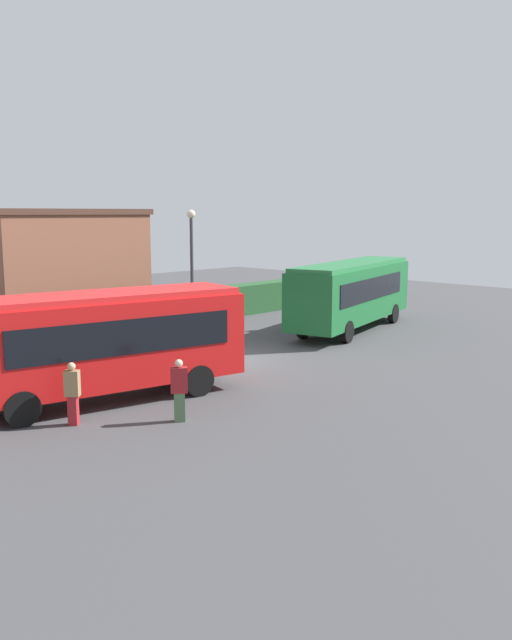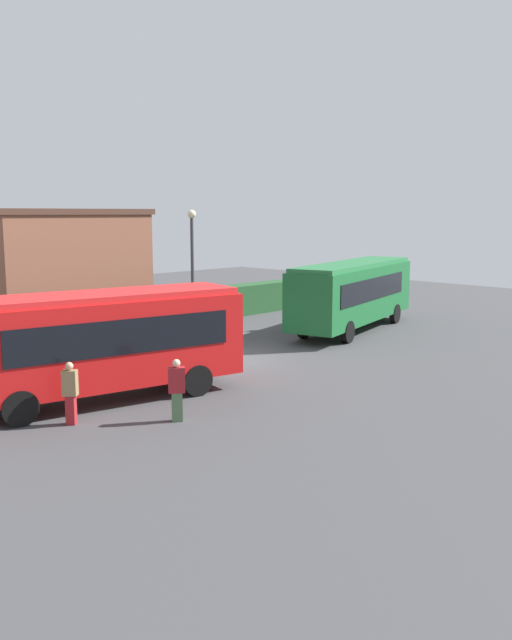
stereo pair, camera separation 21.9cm
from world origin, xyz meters
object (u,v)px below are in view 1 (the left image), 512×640
(bus_red, at_px, (101,340))
(bus_green, at_px, (352,291))
(person_center, at_px, (179,389))
(person_far, at_px, (287,311))
(person_left, at_px, (72,392))
(person_right, at_px, (110,354))
(traffic_cone, at_px, (19,358))
(lamppost, at_px, (192,262))

(bus_red, bearing_deg, bus_green, -161.04)
(person_center, bearing_deg, person_far, 157.16)
(person_left, relative_size, person_right, 0.96)
(bus_green, bearing_deg, person_right, 166.55)
(bus_green, height_order, traffic_cone, bus_green)
(person_right, xyz_separation_m, lamppost, (6.08, 2.77, 2.66))
(person_far, distance_m, lamppost, 6.36)
(traffic_cone, bearing_deg, bus_green, -16.34)
(bus_green, bearing_deg, person_center, -174.88)
(traffic_cone, bearing_deg, lamppost, -13.16)
(person_center, xyz_separation_m, lamppost, (7.26, 7.86, 2.70))
(person_right, height_order, lamppost, lamppost)
(bus_red, height_order, person_center, bus_red)
(bus_red, bearing_deg, lamppost, -136.74)
(bus_red, distance_m, person_center, 3.38)
(person_right, bearing_deg, bus_red, -150.79)
(person_center, xyz_separation_m, person_far, (13.02, 7.45, 0.01))
(person_center, bearing_deg, lamppost, 174.65)
(traffic_cone, height_order, lamppost, lamppost)
(bus_green, distance_m, person_far, 3.29)
(person_left, bearing_deg, person_right, 2.76)
(lamppost, bearing_deg, bus_green, -19.16)
(person_far, bearing_deg, person_center, 79.79)
(person_right, bearing_deg, bus_green, -21.16)
(person_far, bearing_deg, lamppost, 45.94)
(bus_green, relative_size, person_far, 5.87)
(bus_red, distance_m, person_left, 2.49)
(bus_red, relative_size, person_far, 5.15)
(bus_green, relative_size, person_right, 5.75)
(bus_green, relative_size, traffic_cone, 17.31)
(bus_red, xyz_separation_m, lamppost, (7.63, 4.65, 1.71))
(person_right, height_order, traffic_cone, person_right)
(person_right, xyz_separation_m, person_far, (11.84, 2.36, -0.03))
(bus_green, bearing_deg, person_left, 177.13)
(person_far, relative_size, traffic_cone, 2.95)
(person_left, xyz_separation_m, traffic_cone, (2.29, 7.69, -0.62))
(person_right, height_order, person_far, person_right)
(bus_red, relative_size, traffic_cone, 15.17)
(person_far, distance_m, traffic_cone, 13.11)
(bus_green, relative_size, person_center, 5.93)
(person_far, bearing_deg, person_right, 61.28)
(bus_green, height_order, person_right, bus_green)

